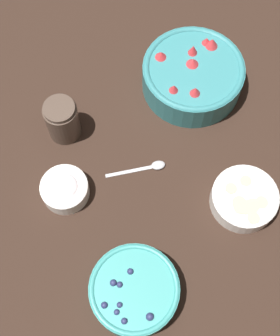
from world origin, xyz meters
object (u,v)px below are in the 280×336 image
at_px(bowl_bananas, 244,198).
at_px(jar_chocolate, 63,121).
at_px(bowl_strawberries, 193,74).
at_px(bowl_blueberries, 134,290).
at_px(bowl_cream, 65,189).

distance_m(bowl_bananas, jar_chocolate, 0.44).
bearing_deg(bowl_strawberries, bowl_blueberries, 43.27).
bearing_deg(jar_chocolate, bowl_cream, 62.58).
distance_m(bowl_strawberries, bowl_blueberries, 0.52).
xyz_separation_m(bowl_blueberries, bowl_cream, (0.02, -0.27, -0.01)).
height_order(bowl_blueberries, bowl_bananas, bowl_blueberries).
relative_size(bowl_blueberries, jar_chocolate, 1.67).
xyz_separation_m(bowl_cream, jar_chocolate, (-0.07, -0.14, 0.02)).
distance_m(bowl_blueberries, jar_chocolate, 0.41).
height_order(bowl_bananas, bowl_cream, bowl_cream).
distance_m(bowl_strawberries, bowl_bananas, 0.32).
height_order(bowl_strawberries, bowl_bananas, bowl_strawberries).
bearing_deg(bowl_blueberries, bowl_cream, -86.43).
xyz_separation_m(bowl_strawberries, jar_chocolate, (0.32, -0.05, 0.00)).
xyz_separation_m(bowl_bananas, bowl_cream, (0.32, -0.22, -0.00)).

